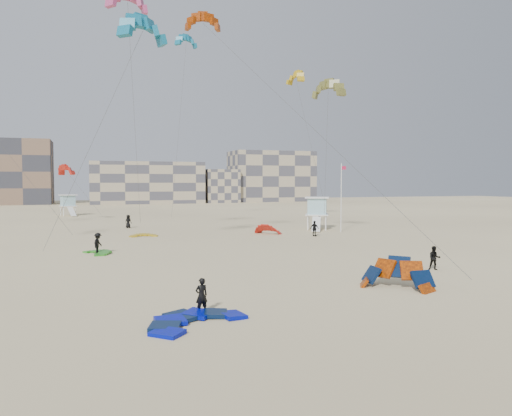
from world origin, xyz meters
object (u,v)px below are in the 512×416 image
object	(u,v)px
kite_ground_orange	(396,288)
kitesurfer_main	(201,296)
kite_ground_blue	(195,324)
lifeguard_tower_near	(317,213)

from	to	relation	value
kite_ground_orange	kitesurfer_main	xyz separation A→B (m)	(-12.02, -1.90, 0.85)
kitesurfer_main	kite_ground_blue	bearing A→B (deg)	56.28
kite_ground_orange	kite_ground_blue	bearing A→B (deg)	-117.73
kite_ground_blue	kite_ground_orange	distance (m)	13.14
kite_ground_orange	lifeguard_tower_near	xyz separation A→B (m)	(11.25, 34.37, 2.12)
kite_ground_orange	lifeguard_tower_near	distance (m)	36.22
kite_ground_blue	kite_ground_orange	world-z (taller)	kite_ground_orange
lifeguard_tower_near	kite_ground_orange	bearing A→B (deg)	-80.72
kite_ground_blue	kitesurfer_main	xyz separation A→B (m)	(0.64, 1.58, 0.85)
kite_ground_orange	lifeguard_tower_near	bearing A→B (deg)	118.79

